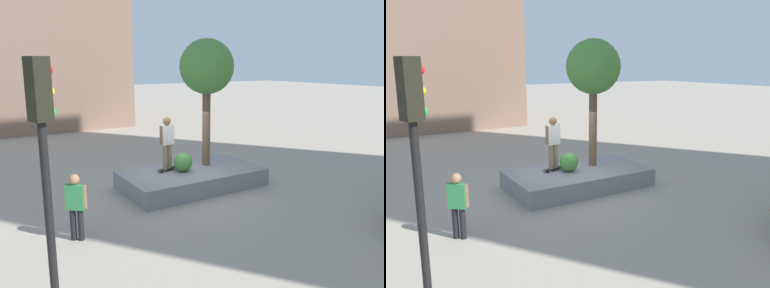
{
  "view_description": "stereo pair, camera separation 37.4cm",
  "coord_description": "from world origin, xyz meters",
  "views": [
    {
      "loc": [
        6.21,
        10.56,
        4.13
      ],
      "look_at": [
        -0.41,
        0.0,
        1.49
      ],
      "focal_mm": 35.68,
      "sensor_mm": 36.0,
      "label": 1
    },
    {
      "loc": [
        5.89,
        10.75,
        4.13
      ],
      "look_at": [
        -0.41,
        0.0,
        1.49
      ],
      "focal_mm": 35.68,
      "sensor_mm": 36.0,
      "label": 2
    }
  ],
  "objects": [
    {
      "name": "traffic_light_corner",
      "position": [
        5.23,
        5.22,
        2.9
      ],
      "size": [
        0.37,
        0.34,
        4.22
      ],
      "color": "black",
      "rests_on": "ground"
    },
    {
      "name": "boxwood_shrub",
      "position": [
        -0.08,
        -0.03,
        0.91
      ],
      "size": [
        0.63,
        0.63,
        0.63
      ],
      "primitive_type": "sphere",
      "color": "#4C8C3D",
      "rests_on": "planter_ledge"
    },
    {
      "name": "ground_plane",
      "position": [
        0.0,
        0.0,
        0.0
      ],
      "size": [
        120.0,
        120.0,
        0.0
      ],
      "primitive_type": "plane",
      "color": "#9E9384"
    },
    {
      "name": "pedestrian_crossing",
      "position": [
        4.04,
        1.95,
        0.94
      ],
      "size": [
        0.46,
        0.41,
        1.63
      ],
      "color": "black",
      "rests_on": "ground"
    },
    {
      "name": "plaza_tree",
      "position": [
        -1.19,
        -0.31,
        3.96
      ],
      "size": [
        1.86,
        1.86,
        4.37
      ],
      "color": "brown",
      "rests_on": "planter_ledge"
    },
    {
      "name": "skateboarder",
      "position": [
        0.33,
        -0.37,
        1.67
      ],
      "size": [
        0.58,
        0.29,
        1.75
      ],
      "color": "#847056",
      "rests_on": "skateboard"
    },
    {
      "name": "planter_ledge",
      "position": [
        -0.41,
        0.0,
        0.3
      ],
      "size": [
        4.67,
        2.54,
        0.59
      ],
      "primitive_type": "cube",
      "color": "gray",
      "rests_on": "ground"
    },
    {
      "name": "skateboard",
      "position": [
        0.33,
        -0.37,
        0.65
      ],
      "size": [
        0.82,
        0.46,
        0.07
      ],
      "color": "black",
      "rests_on": "planter_ledge"
    }
  ]
}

